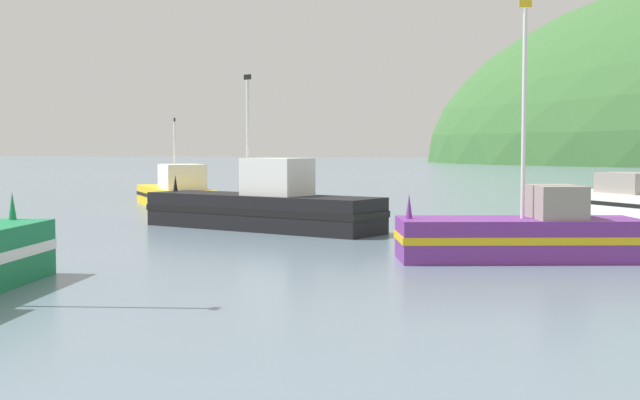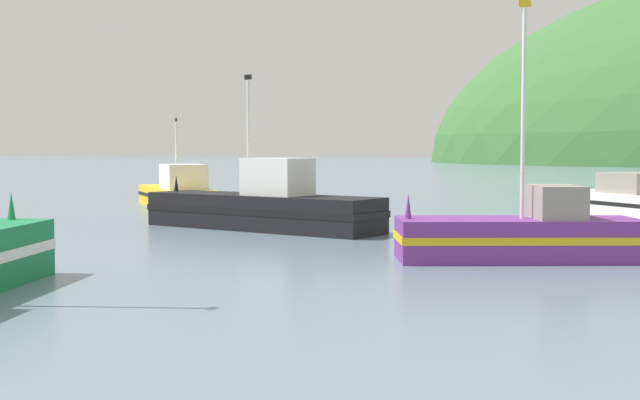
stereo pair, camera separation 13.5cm
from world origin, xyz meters
The scene contains 4 objects.
fishing_boat_white centered at (10.42, 37.55, 0.68)m, with size 8.87×10.55×6.97m.
fishing_boat_yellow centered at (-12.83, 36.68, 0.76)m, with size 8.41×9.92×4.82m.
fishing_boat_purple centered at (5.94, 19.72, 0.73)m, with size 7.22×4.25×7.32m.
fishing_boat_black centered at (-4.26, 26.40, 0.88)m, with size 10.48×5.68×6.08m.
Camera 2 is at (7.26, -5.13, 3.18)m, focal length 48.19 mm.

